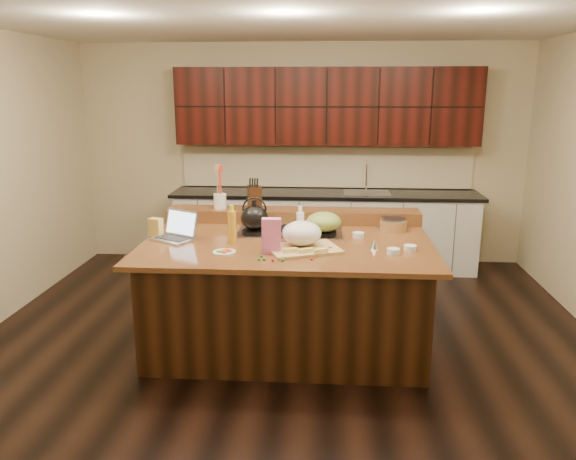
{
  "coord_description": "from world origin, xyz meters",
  "views": [
    {
      "loc": [
        0.33,
        -4.53,
        2.17
      ],
      "look_at": [
        0.0,
        0.05,
        1.0
      ],
      "focal_mm": 35.0,
      "sensor_mm": 36.0,
      "label": 1
    }
  ],
  "objects": [
    {
      "name": "room",
      "position": [
        0.0,
        0.0,
        1.35
      ],
      "size": [
        5.52,
        5.02,
        2.72
      ],
      "color": "black",
      "rests_on": "ground"
    },
    {
      "name": "island",
      "position": [
        0.0,
        0.0,
        0.46
      ],
      "size": [
        2.4,
        1.6,
        0.92
      ],
      "color": "black",
      "rests_on": "ground"
    },
    {
      "name": "back_ledge",
      "position": [
        0.0,
        0.7,
        0.98
      ],
      "size": [
        2.4,
        0.3,
        0.12
      ],
      "primitive_type": "cube",
      "color": "black",
      "rests_on": "island"
    },
    {
      "name": "cooktop",
      "position": [
        0.0,
        0.3,
        0.94
      ],
      "size": [
        0.92,
        0.52,
        0.05
      ],
      "color": "gray",
      "rests_on": "island"
    },
    {
      "name": "back_counter",
      "position": [
        0.3,
        2.23,
        0.98
      ],
      "size": [
        3.7,
        0.66,
        2.4
      ],
      "color": "silver",
      "rests_on": "ground"
    },
    {
      "name": "kettle",
      "position": [
        -0.3,
        0.17,
        1.07
      ],
      "size": [
        0.29,
        0.29,
        0.22
      ],
      "primitive_type": "ellipsoid",
      "rotation": [
        0.0,
        0.0,
        -0.2
      ],
      "color": "black",
      "rests_on": "cooktop"
    },
    {
      "name": "green_bowl",
      "position": [
        0.3,
        0.17,
        1.05
      ],
      "size": [
        0.38,
        0.38,
        0.17
      ],
      "primitive_type": "ellipsoid",
      "rotation": [
        0.0,
        0.0,
        -0.31
      ],
      "color": "olive",
      "rests_on": "cooktop"
    },
    {
      "name": "laptop",
      "position": [
        -0.94,
        -0.0,
        0.98
      ],
      "size": [
        0.43,
        0.4,
        0.24
      ],
      "rotation": [
        0.0,
        0.0,
        -0.51
      ],
      "color": "#B7B7BC",
      "rests_on": "island"
    },
    {
      "name": "oil_bottle",
      "position": [
        -0.45,
        -0.11,
        1.06
      ],
      "size": [
        0.08,
        0.08,
        0.27
      ],
      "primitive_type": "cylinder",
      "rotation": [
        0.0,
        0.0,
        -0.15
      ],
      "color": "gold",
      "rests_on": "island"
    },
    {
      "name": "vinegar_bottle",
      "position": [
        0.11,
        -0.02,
        1.04
      ],
      "size": [
        0.07,
        0.07,
        0.25
      ],
      "primitive_type": "cylinder",
      "rotation": [
        0.0,
        0.0,
        -0.07
      ],
      "color": "silver",
      "rests_on": "island"
    },
    {
      "name": "wooden_tray",
      "position": [
        0.13,
        -0.23,
        1.02
      ],
      "size": [
        0.65,
        0.57,
        0.22
      ],
      "rotation": [
        0.0,
        0.0,
        0.38
      ],
      "color": "tan",
      "rests_on": "island"
    },
    {
      "name": "ramekin_a",
      "position": [
        0.84,
        -0.33,
        0.94
      ],
      "size": [
        0.1,
        0.1,
        0.04
      ],
      "primitive_type": "cylinder",
      "rotation": [
        0.0,
        0.0,
        -0.05
      ],
      "color": "white",
      "rests_on": "island"
    },
    {
      "name": "ramekin_b",
      "position": [
        0.98,
        -0.23,
        0.94
      ],
      "size": [
        0.13,
        0.13,
        0.04
      ],
      "primitive_type": "cylinder",
      "rotation": [
        0.0,
        0.0,
        -0.32
      ],
      "color": "white",
      "rests_on": "island"
    },
    {
      "name": "ramekin_c",
      "position": [
        0.6,
        0.14,
        0.94
      ],
      "size": [
        0.12,
        0.12,
        0.04
      ],
      "primitive_type": "cylinder",
      "rotation": [
        0.0,
        0.0,
        -0.2
      ],
      "color": "white",
      "rests_on": "island"
    },
    {
      "name": "strainer_bowl",
      "position": [
        0.92,
        0.43,
        0.97
      ],
      "size": [
        0.26,
        0.26,
        0.09
      ],
      "primitive_type": "cylinder",
      "rotation": [
        0.0,
        0.0,
        0.1
      ],
      "color": "#996B3F",
      "rests_on": "island"
    },
    {
      "name": "kitchen_timer",
      "position": [
        0.71,
        -0.18,
        0.96
      ],
      "size": [
        0.1,
        0.1,
        0.07
      ],
      "primitive_type": "cone",
      "rotation": [
        0.0,
        0.0,
        -0.39
      ],
      "color": "silver",
      "rests_on": "island"
    },
    {
      "name": "pink_bag",
      "position": [
        -0.1,
        -0.36,
        1.06
      ],
      "size": [
        0.15,
        0.09,
        0.27
      ],
      "primitive_type": "cube",
      "rotation": [
        0.0,
        0.0,
        0.06
      ],
      "color": "pink",
      "rests_on": "island"
    },
    {
      "name": "candy_plate",
      "position": [
        -0.46,
        -0.39,
        0.93
      ],
      "size": [
        0.19,
        0.19,
        0.01
      ],
      "primitive_type": "cylinder",
      "rotation": [
        0.0,
        0.0,
        0.06
      ],
      "color": "white",
      "rests_on": "island"
    },
    {
      "name": "package_box",
      "position": [
        -1.15,
        0.08,
        1.0
      ],
      "size": [
        0.13,
        0.1,
        0.15
      ],
      "primitive_type": "cube",
      "rotation": [
        0.0,
        0.0,
        -0.29
      ],
      "color": "gold",
      "rests_on": "island"
    },
    {
      "name": "utensil_crock",
      "position": [
        -0.7,
        0.7,
        1.11
      ],
      "size": [
        0.15,
        0.15,
        0.14
      ],
      "primitive_type": "cylinder",
      "rotation": [
        0.0,
        0.0,
        0.29
      ],
      "color": "white",
      "rests_on": "back_ledge"
    },
    {
      "name": "knife_block",
      "position": [
        -0.37,
        0.7,
        1.15
      ],
      "size": [
        0.16,
        0.2,
        0.22
      ],
      "primitive_type": "cube",
      "rotation": [
        0.0,
        0.0,
        0.31
      ],
      "color": "black",
      "rests_on": "back_ledge"
    },
    {
      "name": "gumdrop_0",
      "position": [
        0.22,
        -0.53,
        0.93
      ],
      "size": [
        0.02,
        0.02,
        0.02
      ],
      "primitive_type": "ellipsoid",
      "color": "red",
      "rests_on": "island"
    },
    {
      "name": "gumdrop_1",
      "position": [
        0.12,
        -0.39,
        0.93
      ],
      "size": [
        0.02,
        0.02,
        0.02
      ],
      "primitive_type": "ellipsoid",
      "color": "#198C26",
      "rests_on": "island"
    },
    {
      "name": "gumdrop_2",
      "position": [
        0.05,
        -0.43,
        0.93
      ],
      "size": [
        0.02,
        0.02,
        0.02
      ],
      "primitive_type": "ellipsoid",
      "color": "red",
      "rests_on": "island"
    },
    {
      "name": "gumdrop_3",
      "position": [
        0.04,
        -0.49,
        0.93
      ],
      "size": [
        0.02,
        0.02,
        0.02
      ],
      "primitive_type": "ellipsoid",
      "color": "#198C26",
      "rests_on": "island"
    },
    {
      "name": "gumdrop_4",
      "position": [
        -0.07,
        -0.58,
        0.93
      ],
      "size": [
        0.02,
        0.02,
        0.02
      ],
      "primitive_type": "ellipsoid",
      "color": "red",
      "rests_on": "island"
    },
    {
      "name": "gumdrop_5",
      "position": [
        -0.17,
        -0.57,
        0.93
      ],
      "size": [
        0.02,
        0.02,
        0.02
      ],
      "primitive_type": "ellipsoid",
      "color": "#198C26",
      "rests_on": "island"
    },
    {
      "name": "gumdrop_6",
      "position": [
        -0.1,
        -0.39,
        0.93
      ],
      "size": [
        0.02,
        0.02,
        0.02
      ],
      "primitive_type": "ellipsoid",
      "color": "red",
      "rests_on": "island"
    },
    {
      "name": "gumdrop_7",
      "position": [
        -0.13,
        -0.57,
        0.93
      ],
      "size": [
        0.02,
        0.02,
        0.02
      ],
      "primitive_type": "ellipsoid",
      "color": "#198C26",
      "rests_on": "island"
    },
    {
      "name": "gumdrop_8",
      "position": [
        0.1,
        -0.41,
        0.93
      ],
      "size": [
        0.02,
        0.02,
        0.02
      ],
      "primitive_type": "ellipsoid",
      "color": "red",
      "rests_on": "island"
    },
    {
      "name": "gumdrop_9",
      "position": [
        -0.16,
        -0.48,
        0.93
      ],
      "size": [
        0.02,
        0.02,
        0.02
      ],
      "primitive_type": "ellipsoid",
      "color": "#198C26",
      "rests_on": "island"
    },
    {
      "name": "gumdrop_10",
      "position": [
        -0.05,
        -0.39,
        0.93
      ],
      "size": [
        0.02,
        0.02,
        0.02
      ],
      "primitive_type": "ellipsoid",
      "color": "red",
      "rests_on": "island"
    },
    {
      "name": "gumdrop_11",
      "position": [
        0.01,
        -0.58,
        0.93
      ],
      "size": [
        0.02,
        0.02,
        0.02
      ],
      "primitive_type": "ellipsoid",
      "color": "#198C26",
      "rests_on": "island"
    },
    {
      "name": "gumdrop_12",
      "position": [
        0.11,
        -0.4,
        0.93
      ],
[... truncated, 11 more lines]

